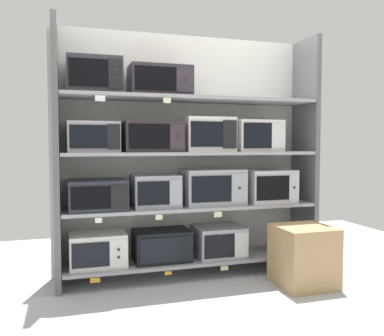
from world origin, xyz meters
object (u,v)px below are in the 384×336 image
(microwave_4, at_px, (155,191))
(microwave_9, at_px, (208,135))
(microwave_6, at_px, (268,186))
(microwave_10, at_px, (256,136))
(microwave_11, at_px, (94,76))
(microwave_3, at_px, (98,195))
(microwave_5, at_px, (213,187))
(microwave_0, at_px, (98,250))
(microwave_1, at_px, (162,245))
(microwave_12, at_px, (160,81))
(microwave_2, at_px, (219,241))
(shipping_carton, at_px, (304,256))
(microwave_7, at_px, (93,137))
(microwave_8, at_px, (152,137))

(microwave_4, relative_size, microwave_9, 0.90)
(microwave_6, height_order, microwave_10, microwave_10)
(microwave_11, bearing_deg, microwave_9, 0.01)
(microwave_6, bearing_deg, microwave_10, -179.90)
(microwave_3, xyz_separation_m, microwave_11, (-0.02, -0.00, 1.04))
(microwave_3, xyz_separation_m, microwave_6, (1.67, -0.00, 0.03))
(microwave_4, distance_m, microwave_6, 1.15)
(microwave_6, xyz_separation_m, microwave_9, (-0.64, 0.00, 0.51))
(microwave_4, distance_m, microwave_9, 0.73)
(microwave_5, xyz_separation_m, microwave_11, (-1.10, -0.00, 1.00))
(microwave_0, distance_m, microwave_5, 1.21)
(microwave_1, height_order, microwave_12, microwave_12)
(microwave_2, relative_size, microwave_11, 0.99)
(microwave_0, xyz_separation_m, microwave_5, (1.09, 0.00, 0.53))
(microwave_0, xyz_separation_m, microwave_12, (0.57, -0.00, 1.51))
(shipping_carton, bearing_deg, microwave_7, 161.82)
(microwave_4, height_order, microwave_7, microwave_7)
(microwave_8, bearing_deg, microwave_10, 0.00)
(microwave_8, bearing_deg, microwave_12, 0.12)
(microwave_11, bearing_deg, microwave_7, 179.76)
(microwave_1, distance_m, microwave_4, 0.52)
(microwave_3, height_order, microwave_12, microwave_12)
(microwave_7, relative_size, microwave_12, 0.79)
(microwave_6, bearing_deg, microwave_8, -179.99)
(microwave_0, bearing_deg, microwave_12, -0.01)
(microwave_2, bearing_deg, microwave_6, 0.01)
(microwave_4, relative_size, microwave_5, 0.73)
(microwave_5, height_order, microwave_6, microwave_5)
(microwave_3, bearing_deg, microwave_11, -179.62)
(microwave_1, distance_m, microwave_6, 1.21)
(microwave_11, height_order, shipping_carton, microwave_11)
(microwave_8, xyz_separation_m, microwave_12, (0.08, 0.00, 0.51))
(microwave_9, bearing_deg, microwave_12, -179.98)
(microwave_0, distance_m, microwave_10, 1.85)
(microwave_1, distance_m, microwave_3, 0.76)
(microwave_0, xyz_separation_m, shipping_carton, (1.73, -0.58, -0.05))
(microwave_3, bearing_deg, microwave_2, -0.00)
(microwave_6, bearing_deg, microwave_0, -180.00)
(microwave_2, height_order, microwave_8, microwave_8)
(microwave_0, bearing_deg, shipping_carton, -18.45)
(microwave_1, xyz_separation_m, microwave_7, (-0.61, 0.00, 1.01))
(microwave_2, distance_m, microwave_5, 0.54)
(microwave_4, height_order, microwave_6, microwave_6)
(microwave_8, distance_m, microwave_12, 0.51)
(microwave_9, distance_m, microwave_12, 0.67)
(microwave_6, xyz_separation_m, microwave_7, (-1.70, -0.00, 0.48))
(microwave_3, distance_m, microwave_8, 0.71)
(microwave_2, xyz_separation_m, microwave_4, (-0.63, 0.00, 0.51))
(microwave_0, bearing_deg, microwave_10, -0.01)
(microwave_7, height_order, microwave_8, microwave_8)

